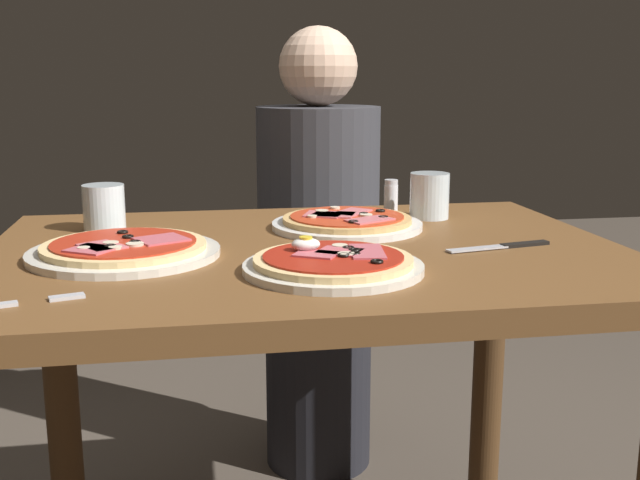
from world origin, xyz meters
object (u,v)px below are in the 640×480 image
object	(u,v)px
water_glass_near	(429,199)
knife	(506,246)
pizza_across_left	(347,222)
water_glass_far	(104,211)
pizza_foreground	(333,263)
fork	(10,304)
diner_person	(318,266)
salt_shaker	(391,195)
pizza_across_right	(124,250)
dining_table	(307,323)

from	to	relation	value
water_glass_near	knife	xyz separation A→B (m)	(0.04, -0.29, -0.04)
pizza_across_left	water_glass_far	size ratio (longest dim) A/B	3.30
pizza_foreground	fork	size ratio (longest dim) A/B	1.74
water_glass_far	pizza_foreground	bearing A→B (deg)	-45.69
pizza_foreground	diner_person	bearing A→B (deg)	81.81
diner_person	fork	bearing A→B (deg)	60.05
pizza_foreground	salt_shaker	size ratio (longest dim) A/B	4.04
pizza_across_right	water_glass_far	bearing A→B (deg)	103.02
water_glass_far	knife	distance (m)	0.73
pizza_across_right	knife	distance (m)	0.63
knife	salt_shaker	size ratio (longest dim) A/B	2.91
pizza_across_left	water_glass_near	xyz separation A→B (m)	(0.19, 0.08, 0.03)
dining_table	pizza_foreground	distance (m)	0.23
fork	diner_person	size ratio (longest dim) A/B	0.13
dining_table	salt_shaker	distance (m)	0.43
pizza_foreground	diner_person	world-z (taller)	diner_person
water_glass_far	dining_table	bearing A→B (deg)	-29.94
pizza_foreground	knife	xyz separation A→B (m)	(0.32, 0.11, -0.01)
pizza_across_left	knife	xyz separation A→B (m)	(0.23, -0.21, -0.01)
pizza_foreground	salt_shaker	bearing A→B (deg)	65.99
pizza_foreground	pizza_across_right	world-z (taller)	pizza_foreground
pizza_across_right	water_glass_far	distance (m)	0.23
water_glass_far	salt_shaker	distance (m)	0.60
water_glass_far	salt_shaker	bearing A→B (deg)	11.68
dining_table	pizza_across_right	bearing A→B (deg)	-176.02
pizza_foreground	pizza_across_right	distance (m)	0.35
salt_shaker	diner_person	distance (m)	0.46
dining_table	water_glass_near	bearing A→B (deg)	38.00
dining_table	pizza_across_left	size ratio (longest dim) A/B	3.74
water_glass_far	knife	size ratio (longest dim) A/B	0.45
pizza_across_right	water_glass_near	size ratio (longest dim) A/B	3.32
fork	salt_shaker	xyz separation A→B (m)	(0.66, 0.60, 0.03)
pizza_foreground	knife	world-z (taller)	pizza_foreground
water_glass_far	knife	world-z (taller)	water_glass_far
water_glass_far	knife	xyz separation A→B (m)	(0.68, -0.27, -0.03)
pizza_across_right	fork	xyz separation A→B (m)	(-0.12, -0.25, -0.01)
pizza_across_left	diner_person	size ratio (longest dim) A/B	0.24
pizza_across_right	fork	distance (m)	0.28
water_glass_near	knife	distance (m)	0.29
fork	diner_person	xyz separation A→B (m)	(0.56, 0.97, -0.21)
water_glass_far	diner_person	xyz separation A→B (m)	(0.49, 0.50, -0.25)
pizza_across_left	fork	world-z (taller)	pizza_across_left
dining_table	diner_person	xyz separation A→B (m)	(0.14, 0.70, -0.08)
pizza_across_right	diner_person	size ratio (longest dim) A/B	0.26
pizza_across_left	knife	distance (m)	0.31
water_glass_near	pizza_foreground	bearing A→B (deg)	-124.76
knife	diner_person	size ratio (longest dim) A/B	0.17
pizza_foreground	water_glass_far	distance (m)	0.52
dining_table	pizza_across_right	distance (m)	0.34
water_glass_near	diner_person	bearing A→B (deg)	107.33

